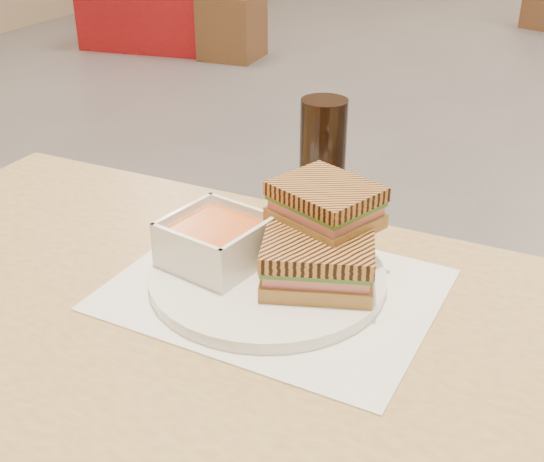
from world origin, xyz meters
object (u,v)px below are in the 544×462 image
at_px(plate, 268,277).
at_px(bg_chair_0r, 232,27).
at_px(cola_glass, 323,148).
at_px(main_table, 236,424).
at_px(panini_lower, 318,261).
at_px(soup_bowl, 216,243).
at_px(bg_chair_0l, 134,4).

height_order(plate, bg_chair_0r, plate).
xyz_separation_m(cola_glass, bg_chair_0r, (-1.95, 3.34, -0.62)).
xyz_separation_m(main_table, bg_chair_0r, (-2.00, 3.75, -0.42)).
bearing_deg(panini_lower, soup_bowl, -176.38).
xyz_separation_m(plate, bg_chair_0l, (-3.02, 3.95, -0.53)).
bearing_deg(plate, soup_bowl, -176.37).
distance_m(bg_chair_0l, bg_chair_0r, 1.09).
bearing_deg(soup_bowl, main_table, -54.51).
height_order(soup_bowl, panini_lower, soup_bowl).
height_order(main_table, bg_chair_0l, main_table).
distance_m(panini_lower, bg_chair_0l, 5.04).
bearing_deg(bg_chair_0r, bg_chair_0l, 162.16).
xyz_separation_m(panini_lower, bg_chair_0l, (-3.09, 3.95, -0.57)).
bearing_deg(plate, main_table, -81.12).
bearing_deg(main_table, bg_chair_0l, 126.71).
height_order(cola_glass, bg_chair_0r, cola_glass).
relative_size(plate, bg_chair_0r, 0.70).
xyz_separation_m(soup_bowl, cola_glass, (0.03, 0.28, 0.03)).
bearing_deg(bg_chair_0l, soup_bowl, -53.25).
bearing_deg(cola_glass, panini_lower, -69.60).
height_order(main_table, panini_lower, panini_lower).
distance_m(soup_bowl, bg_chair_0r, 4.14).
height_order(main_table, cola_glass, cola_glass).
height_order(panini_lower, bg_chair_0r, panini_lower).
xyz_separation_m(cola_glass, bg_chair_0l, (-2.99, 3.67, -0.60)).
relative_size(panini_lower, bg_chair_0r, 0.38).
xyz_separation_m(plate, panini_lower, (0.06, 0.00, 0.04)).
bearing_deg(bg_chair_0r, soup_bowl, -62.14).
height_order(main_table, soup_bowl, soup_bowl).
distance_m(panini_lower, cola_glass, 0.30).
bearing_deg(bg_chair_0l, main_table, -53.29).
relative_size(panini_lower, cola_glass, 1.03).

